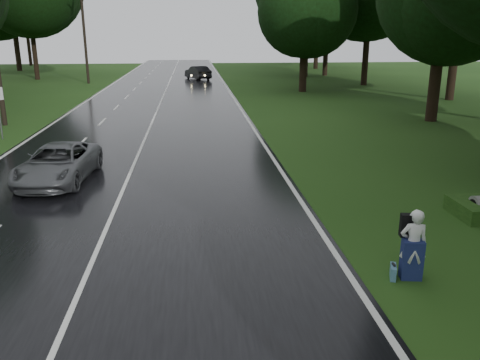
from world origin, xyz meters
The scene contains 14 objects.
ground centered at (0.00, 0.00, 0.00)m, with size 160.00×160.00×0.00m, color #214414.
road centered at (0.00, 20.00, 0.02)m, with size 12.00×140.00×0.04m, color black.
lane_center centered at (0.00, 20.00, 0.04)m, with size 0.12×140.00×0.01m, color silver.
grey_car centered at (-2.41, 7.50, 0.69)m, with size 2.17×4.71×1.31m, color #515457.
far_car centered at (3.14, 47.81, 0.79)m, with size 1.58×4.52×1.49m, color black.
hitchhiker centered at (7.11, -0.74, 0.75)m, with size 0.64×0.59×1.61m.
suitcase centered at (6.74, -0.72, 0.15)m, with size 0.12×0.42×0.30m, color teal.
utility_pole_mid centered at (-8.50, 19.61, 0.00)m, with size 1.80×0.28×9.80m, color black, non-canonical shape.
utility_pole_far centered at (-8.50, 44.43, 0.00)m, with size 1.80×0.28×10.14m, color black, non-canonical shape.
road_sign_b centered at (-7.20, 15.49, 0.00)m, with size 0.63×0.10×2.61m, color white, non-canonical shape.
tree_left_f centered at (-15.25, 49.70, 0.00)m, with size 11.57×11.57×18.08m, color black, non-canonical shape.
tree_right_d centered at (16.95, 18.62, 0.00)m, with size 8.30×8.30×12.96m, color black, non-canonical shape.
tree_right_e centered at (12.51, 34.82, 0.00)m, with size 7.63×7.63×11.92m, color black, non-canonical shape.
tree_right_f centered at (16.27, 50.49, 0.00)m, with size 10.88×10.88×17.01m, color black, non-canonical shape.
Camera 1 is at (2.45, -10.18, 5.19)m, focal length 37.05 mm.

